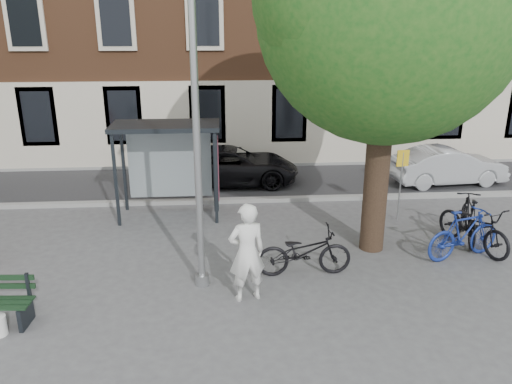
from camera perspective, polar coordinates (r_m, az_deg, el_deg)
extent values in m
plane|color=#4C4C4F|center=(10.55, -6.15, -10.49)|extent=(90.00, 90.00, 0.00)
cube|color=#28282B|center=(17.01, -5.48, 1.05)|extent=(40.00, 4.00, 0.01)
cube|color=gray|center=(15.09, -5.62, -1.03)|extent=(40.00, 0.25, 0.12)
cube|color=gray|center=(18.91, -5.38, 3.04)|extent=(40.00, 0.25, 0.12)
cylinder|color=#9EA0A3|center=(9.46, -6.77, 5.59)|extent=(0.14, 0.14, 6.00)
cylinder|color=#9EA0A3|center=(10.49, -6.17, -9.92)|extent=(0.28, 0.28, 0.24)
cylinder|color=black|center=(11.80, 13.58, 1.27)|extent=(0.56, 0.56, 3.40)
sphere|color=#195319|center=(11.30, 15.07, 19.49)|extent=(5.60, 5.60, 5.60)
cube|color=#1E2328|center=(13.47, -15.74, 1.24)|extent=(0.08, 0.08, 2.50)
cube|color=#1E2328|center=(13.19, -4.61, 1.54)|extent=(0.08, 0.08, 2.50)
cube|color=#1E2328|center=(14.60, -14.86, 2.65)|extent=(0.08, 0.08, 2.50)
cube|color=#1E2328|center=(14.35, -4.60, 2.94)|extent=(0.08, 0.08, 2.50)
cube|color=#1E2328|center=(13.54, -10.31, 7.45)|extent=(2.85, 1.45, 0.12)
cube|color=#8C999E|center=(14.38, -9.80, 3.28)|extent=(2.34, 0.04, 2.00)
cube|color=#1E2328|center=(13.73, -4.62, 2.77)|extent=(0.12, 1.14, 2.12)
cube|color=#D84C19|center=(13.73, -4.33, 2.77)|extent=(0.02, 0.90, 1.62)
imported|color=white|center=(9.56, -1.06, -6.93)|extent=(0.82, 0.64, 1.98)
cube|color=#1E2328|center=(10.02, -24.81, -12.57)|extent=(0.11, 0.53, 0.43)
imported|color=black|center=(10.70, 5.50, -6.82)|extent=(2.04, 0.75, 1.06)
imported|color=navy|center=(12.31, 22.67, -4.43)|extent=(2.06, 1.13, 1.19)
imported|color=black|center=(12.94, 23.63, -3.60)|extent=(1.42, 2.27, 1.13)
imported|color=black|center=(13.35, 23.15, -2.79)|extent=(1.10, 2.02, 1.17)
imported|color=black|center=(16.76, -2.84, 3.06)|extent=(4.50, 2.09, 1.25)
imported|color=#B2B5BA|center=(17.88, 21.07, 2.81)|extent=(3.90, 1.68, 1.25)
cylinder|color=#9EA0A3|center=(14.01, 16.15, 0.59)|extent=(0.04, 0.04, 1.90)
cube|color=yellow|center=(13.80, 16.44, 3.72)|extent=(0.34, 0.07, 0.44)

